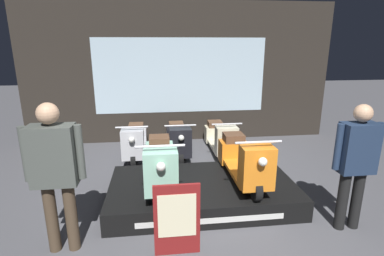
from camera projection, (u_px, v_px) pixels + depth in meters
name	position (u px, v px, depth m)	size (l,w,h in m)	color
ground_plane	(211.00, 244.00, 3.50)	(30.00, 30.00, 0.00)	#4C4C51
shop_wall_back	(181.00, 74.00, 6.93)	(7.16, 0.09, 3.20)	#28231E
display_platform	(202.00, 191.00, 4.45)	(2.69, 1.51, 0.30)	black
scooter_display_left	(160.00, 164.00, 4.24)	(0.59, 1.60, 0.80)	black
scooter_display_right	(243.00, 160.00, 4.38)	(0.59, 1.60, 0.80)	black
scooter_backrow_0	(135.00, 141.00, 6.18)	(0.59, 1.60, 0.80)	black
scooter_backrow_1	(178.00, 140.00, 6.28)	(0.59, 1.60, 0.80)	black
scooter_backrow_2	(220.00, 138.00, 6.39)	(0.59, 1.60, 0.80)	black
person_left_browsing	(55.00, 166.00, 3.16)	(0.63, 0.26, 1.70)	#473828
person_right_browsing	(356.00, 159.00, 3.58)	(0.58, 0.24, 1.60)	black
price_sign_board	(177.00, 220.00, 3.24)	(0.50, 0.04, 0.84)	maroon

